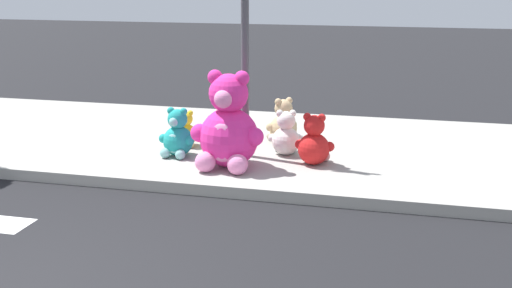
# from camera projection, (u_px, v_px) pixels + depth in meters

# --- Properties ---
(sidewalk) EXTENTS (28.00, 4.40, 0.15)m
(sidewalk) POSITION_uv_depth(u_px,v_px,m) (198.00, 142.00, 10.18)
(sidewalk) COLOR #9E9B93
(sidewalk) RESTS_ON ground_plane
(sign_pole) EXTENTS (0.56, 0.11, 3.20)m
(sign_pole) POSITION_uv_depth(u_px,v_px,m) (245.00, 35.00, 8.73)
(sign_pole) COLOR #4C4C51
(sign_pole) RESTS_ON sidewalk
(plush_pink_large) EXTENTS (1.01, 0.88, 1.30)m
(plush_pink_large) POSITION_uv_depth(u_px,v_px,m) (228.00, 129.00, 8.51)
(plush_pink_large) COLOR #F22D93
(plush_pink_large) RESTS_ON sidewalk
(plush_tan) EXTENTS (0.49, 0.50, 0.69)m
(plush_tan) POSITION_uv_depth(u_px,v_px,m) (283.00, 124.00, 9.86)
(plush_tan) COLOR tan
(plush_tan) RESTS_ON sidewalk
(plush_teal) EXTENTS (0.54, 0.48, 0.70)m
(plush_teal) POSITION_uv_depth(u_px,v_px,m) (177.00, 137.00, 9.08)
(plush_teal) COLOR teal
(plush_teal) RESTS_ON sidewalk
(plush_white) EXTENTS (0.50, 0.46, 0.66)m
(plush_white) POSITION_uv_depth(u_px,v_px,m) (286.00, 136.00, 9.18)
(plush_white) COLOR white
(plush_white) RESTS_ON sidewalk
(plush_red) EXTENTS (0.55, 0.48, 0.71)m
(plush_red) POSITION_uv_depth(u_px,v_px,m) (314.00, 144.00, 8.71)
(plush_red) COLOR red
(plush_red) RESTS_ON sidewalk
(plush_brown) EXTENTS (0.38, 0.36, 0.53)m
(plush_brown) POSITION_uv_depth(u_px,v_px,m) (234.00, 127.00, 9.97)
(plush_brown) COLOR olive
(plush_brown) RESTS_ON sidewalk
(plush_yellow) EXTENTS (0.42, 0.38, 0.55)m
(plush_yellow) POSITION_uv_depth(u_px,v_px,m) (186.00, 132.00, 9.63)
(plush_yellow) COLOR yellow
(plush_yellow) RESTS_ON sidewalk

